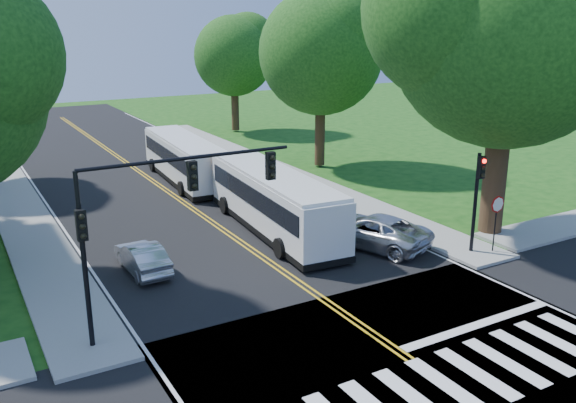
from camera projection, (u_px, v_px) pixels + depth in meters
ground at (434, 376)px, 17.63m from camera, size 140.00×140.00×0.00m
road at (199, 213)px, 32.59m from camera, size 14.00×96.00×0.01m
cross_road at (434, 376)px, 17.63m from camera, size 60.00×12.00×0.01m
center_line at (174, 195)px, 35.91m from camera, size 0.36×70.00×0.01m
edge_line_w at (53, 213)px, 32.66m from camera, size 0.12×70.00×0.01m
edge_line_e at (275, 181)px, 39.16m from camera, size 0.12×70.00×0.01m
crosswalk at (446, 385)px, 17.21m from camera, size 12.60×3.00×0.01m
stop_bar at (478, 324)px, 20.63m from camera, size 6.60×0.40×0.01m
sidewalk_nw at (15, 202)px, 34.42m from camera, size 2.60×40.00×0.15m
sidewalk_ne at (273, 168)px, 42.35m from camera, size 2.60×40.00×0.15m
tree_ne_big at (510, 27)px, 26.80m from camera, size 10.80×10.80×14.91m
tree_east_mid at (321, 53)px, 40.84m from camera, size 8.40×8.40×11.93m
tree_east_far at (234, 56)px, 54.90m from camera, size 7.20×7.20×10.34m
signal_nw at (158, 205)px, 18.93m from camera, size 7.15×0.46×5.66m
signal_ne at (477, 189)px, 26.06m from camera, size 0.30×0.46×4.40m
stop_sign at (497, 210)px, 26.32m from camera, size 0.76×0.08×2.53m
bus_lead at (274, 200)px, 29.48m from camera, size 3.39×11.46×2.92m
bus_follow at (184, 158)px, 38.79m from camera, size 3.12×10.92×2.79m
hatchback at (142, 257)px, 24.83m from camera, size 1.40×3.78×1.24m
suv at (373, 231)px, 27.65m from camera, size 4.12×5.83×1.48m
dark_sedan at (287, 195)px, 34.01m from camera, size 2.35×4.11×1.12m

